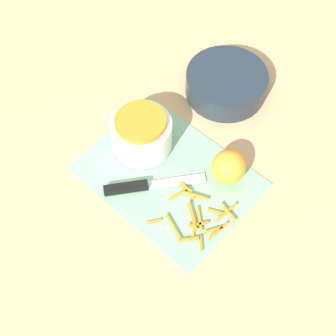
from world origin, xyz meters
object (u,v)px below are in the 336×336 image
at_px(knife, 137,186).
at_px(orange_left, 229,167).
at_px(bowl_speckled, 141,133).
at_px(bowl_dark, 226,83).

bearing_deg(knife, orange_left, -0.38).
bearing_deg(orange_left, knife, -128.69).
distance_m(bowl_speckled, bowl_dark, 0.26).
relative_size(bowl_speckled, orange_left, 1.83).
height_order(bowl_speckled, knife, bowl_speckled).
bearing_deg(bowl_speckled, orange_left, 18.18).
bearing_deg(knife, bowl_speckled, 76.99).
bearing_deg(bowl_speckled, knife, -51.33).
distance_m(knife, orange_left, 0.21).
relative_size(bowl_speckled, knife, 0.74).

